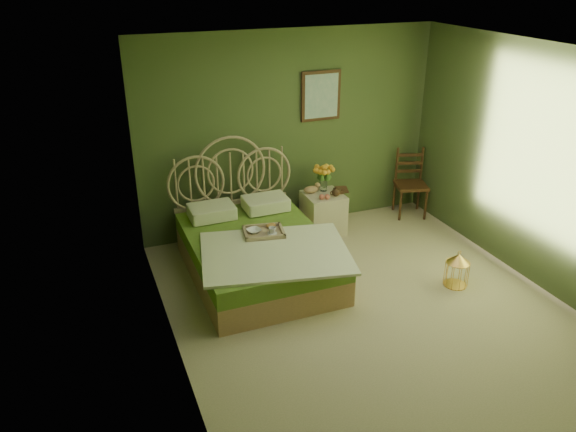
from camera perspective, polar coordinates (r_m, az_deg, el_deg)
name	(u,v)px	position (r m, az deg, el deg)	size (l,w,h in m)	color
floor	(369,309)	(6.04, 8.21, -9.29)	(4.50, 4.50, 0.00)	#C7B08F
ceiling	(387,55)	(5.08, 10.03, 15.82)	(4.50, 4.50, 0.00)	silver
wall_back	(290,133)	(7.34, 0.19, 8.46)	(4.00, 4.00, 0.00)	#4B5A2F
wall_left	(168,228)	(4.80, -12.12, -1.22)	(4.50, 4.50, 0.00)	#4B5A2F
wall_right	(540,168)	(6.63, 24.22, 4.44)	(4.50, 4.50, 0.00)	#4B5A2F
wall_art	(321,96)	(7.37, 3.37, 12.09)	(0.54, 0.04, 0.64)	#37180F
bed	(256,250)	(6.48, -3.25, -3.45)	(1.76, 2.23, 1.38)	tan
nightstand	(323,207)	(7.45, 3.61, 0.89)	(0.49, 0.50, 0.97)	beige
chair	(409,178)	(8.12, 12.14, 3.75)	(0.52, 0.52, 0.95)	#37180F
birdcage	(457,270)	(6.56, 16.79, -5.29)	(0.26, 0.26, 0.39)	gold
book_lower	(335,191)	(7.45, 4.85, 2.53)	(0.15, 0.21, 0.02)	#381E0F
book_upper	(336,190)	(7.44, 4.85, 2.68)	(0.16, 0.22, 0.02)	#472819
cereal_bowl	(254,231)	(6.36, -3.48, -1.51)	(0.16, 0.16, 0.04)	white
coffee_cup	(272,231)	(6.30, -1.62, -1.49)	(0.08, 0.08, 0.08)	white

